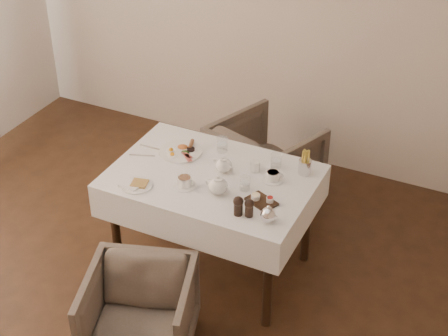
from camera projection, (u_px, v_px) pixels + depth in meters
table at (212, 190)px, 4.39m from camera, size 1.28×0.88×0.75m
armchair_near at (140, 315)px, 3.96m from camera, size 0.77×0.78×0.57m
armchair_far at (265, 162)px, 5.24m from camera, size 0.90×0.91×0.64m
breakfast_plate at (181, 151)px, 4.54m from camera, size 0.29×0.29×0.04m
side_plate at (136, 185)px, 4.22m from camera, size 0.20×0.19×0.02m
teapot_centre at (224, 164)px, 4.32m from camera, size 0.17×0.14×0.12m
teapot_front at (218, 185)px, 4.12m from camera, size 0.18×0.14×0.13m
creamer at (255, 166)px, 4.34m from camera, size 0.07×0.07×0.07m
teacup_near at (185, 182)px, 4.20m from camera, size 0.14×0.14×0.07m
teacup_far at (273, 177)px, 4.26m from camera, size 0.13×0.13×0.06m
glass_left at (222, 144)px, 4.53m from camera, size 0.08×0.08×0.10m
glass_mid at (245, 183)px, 4.17m from camera, size 0.08×0.08×0.09m
glass_right at (276, 161)px, 4.38m from camera, size 0.09×0.09×0.10m
condiment_board at (261, 200)px, 4.07m from camera, size 0.21×0.18×0.05m
pepper_mill_left at (238, 206)px, 3.95m from camera, size 0.08×0.08×0.12m
pepper_mill_right at (249, 208)px, 3.94m from camera, size 0.06×0.06×0.12m
silver_pot at (268, 214)px, 3.89m from camera, size 0.13×0.11×0.12m
fries_cup at (305, 163)px, 4.30m from camera, size 0.08×0.08×0.17m
cutlery_fork at (153, 148)px, 4.59m from camera, size 0.19×0.02×0.00m
cutlery_knife at (142, 155)px, 4.51m from camera, size 0.17×0.07×0.00m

